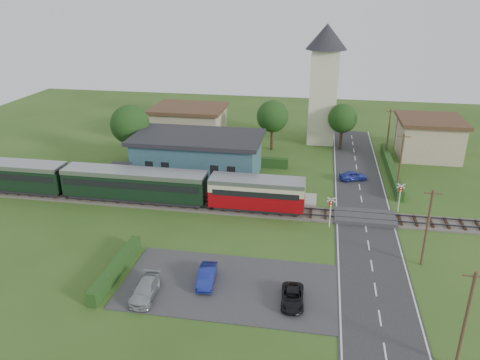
% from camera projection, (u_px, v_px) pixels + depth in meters
% --- Properties ---
extents(ground, '(120.00, 120.00, 0.00)m').
position_uv_depth(ground, '(266.00, 220.00, 48.02)').
color(ground, '#2D4C19').
extents(railway_track, '(76.00, 3.20, 0.49)m').
position_uv_depth(railway_track, '(268.00, 211.00, 49.80)').
color(railway_track, '#4C443D').
rests_on(railway_track, ground).
extents(road, '(6.00, 70.00, 0.05)m').
position_uv_depth(road, '(366.00, 228.00, 46.40)').
color(road, '#28282B').
rests_on(road, ground).
extents(car_park, '(17.00, 9.00, 0.08)m').
position_uv_depth(car_park, '(229.00, 286.00, 37.30)').
color(car_park, '#333335').
rests_on(car_park, ground).
extents(crossing_deck, '(6.20, 3.40, 0.45)m').
position_uv_depth(crossing_deck, '(365.00, 217.00, 48.15)').
color(crossing_deck, '#333335').
rests_on(crossing_deck, ground).
extents(platform, '(30.00, 3.00, 0.45)m').
position_uv_depth(platform, '(186.00, 192.00, 54.29)').
color(platform, gray).
rests_on(platform, ground).
extents(equipment_hut, '(2.30, 2.30, 2.55)m').
position_uv_depth(equipment_hut, '(120.00, 175.00, 55.01)').
color(equipment_hut, beige).
rests_on(equipment_hut, platform).
extents(station_building, '(16.00, 9.00, 5.30)m').
position_uv_depth(station_building, '(198.00, 155.00, 58.65)').
color(station_building, '#346275').
rests_on(station_building, ground).
extents(train, '(43.20, 2.90, 3.40)m').
position_uv_depth(train, '(108.00, 182.00, 51.93)').
color(train, '#232328').
rests_on(train, ground).
extents(church_tower, '(6.00, 6.00, 17.60)m').
position_uv_depth(church_tower, '(324.00, 76.00, 68.91)').
color(church_tower, beige).
rests_on(church_tower, ground).
extents(house_west, '(10.80, 8.80, 5.50)m').
position_uv_depth(house_west, '(190.00, 124.00, 72.19)').
color(house_west, tan).
rests_on(house_west, ground).
extents(house_east, '(8.80, 8.80, 5.50)m').
position_uv_depth(house_east, '(429.00, 137.00, 65.64)').
color(house_east, tan).
rests_on(house_east, ground).
extents(hedge_carpark, '(0.80, 9.00, 1.20)m').
position_uv_depth(hedge_carpark, '(116.00, 268.00, 38.62)').
color(hedge_carpark, '#193814').
rests_on(hedge_carpark, ground).
extents(hedge_roadside, '(0.80, 18.00, 1.20)m').
position_uv_depth(hedge_roadside, '(391.00, 169.00, 60.10)').
color(hedge_roadside, '#193814').
rests_on(hedge_roadside, ground).
extents(hedge_station, '(22.00, 0.80, 1.30)m').
position_uv_depth(hedge_station, '(207.00, 159.00, 63.53)').
color(hedge_station, '#193814').
rests_on(hedge_station, ground).
extents(tree_a, '(5.20, 5.20, 8.00)m').
position_uv_depth(tree_a, '(130.00, 125.00, 61.99)').
color(tree_a, '#332316').
rests_on(tree_a, ground).
extents(tree_b, '(4.60, 4.60, 7.34)m').
position_uv_depth(tree_b, '(272.00, 116.00, 67.43)').
color(tree_b, '#332316').
rests_on(tree_b, ground).
extents(tree_c, '(4.20, 4.20, 6.78)m').
position_uv_depth(tree_c, '(343.00, 119.00, 67.79)').
color(tree_c, '#332316').
rests_on(tree_c, ground).
extents(utility_pole_a, '(1.40, 0.22, 7.00)m').
position_uv_depth(utility_pole_a, '(466.00, 320.00, 27.95)').
color(utility_pole_a, '#473321').
rests_on(utility_pole_a, ground).
extents(utility_pole_b, '(1.40, 0.22, 7.00)m').
position_uv_depth(utility_pole_b, '(427.00, 227.00, 38.89)').
color(utility_pole_b, '#473321').
rests_on(utility_pole_b, ground).
extents(utility_pole_c, '(1.40, 0.22, 7.00)m').
position_uv_depth(utility_pole_c, '(400.00, 162.00, 53.49)').
color(utility_pole_c, '#473321').
rests_on(utility_pole_c, ground).
extents(utility_pole_d, '(1.40, 0.22, 7.00)m').
position_uv_depth(utility_pole_d, '(388.00, 133.00, 64.44)').
color(utility_pole_d, '#473321').
rests_on(utility_pole_d, ground).
extents(crossing_signal_near, '(0.84, 0.28, 3.28)m').
position_uv_depth(crossing_signal_near, '(331.00, 208.00, 45.81)').
color(crossing_signal_near, silver).
rests_on(crossing_signal_near, ground).
extents(crossing_signal_far, '(0.84, 0.28, 3.28)m').
position_uv_depth(crossing_signal_far, '(400.00, 193.00, 49.03)').
color(crossing_signal_far, silver).
rests_on(crossing_signal_far, ground).
extents(streetlamp_west, '(0.30, 0.30, 5.15)m').
position_uv_depth(streetlamp_west, '(135.00, 129.00, 68.66)').
color(streetlamp_west, '#3F3F47').
rests_on(streetlamp_west, ground).
extents(streetlamp_east, '(0.30, 0.30, 5.15)m').
position_uv_depth(streetlamp_east, '(396.00, 128.00, 68.93)').
color(streetlamp_east, '#3F3F47').
rests_on(streetlamp_east, ground).
extents(car_on_road, '(3.74, 2.59, 1.18)m').
position_uv_depth(car_on_road, '(353.00, 176.00, 57.83)').
color(car_on_road, '#2B39A1').
rests_on(car_on_road, road).
extents(car_park_blue, '(1.63, 3.78, 1.21)m').
position_uv_depth(car_park_blue, '(207.00, 276.00, 37.42)').
color(car_park_blue, navy).
rests_on(car_park_blue, car_park).
extents(car_park_silver, '(1.87, 4.20, 1.20)m').
position_uv_depth(car_park_silver, '(145.00, 290.00, 35.75)').
color(car_park_silver, '#999FA4').
rests_on(car_park_silver, car_park).
extents(car_park_dark, '(1.84, 3.68, 1.00)m').
position_uv_depth(car_park_dark, '(292.00, 297.00, 35.02)').
color(car_park_dark, black).
rests_on(car_park_dark, car_park).
extents(pedestrian_near, '(0.66, 0.46, 1.77)m').
position_uv_depth(pedestrian_near, '(251.00, 189.00, 52.29)').
color(pedestrian_near, gray).
rests_on(pedestrian_near, platform).
extents(pedestrian_far, '(0.83, 0.98, 1.78)m').
position_uv_depth(pedestrian_far, '(145.00, 180.00, 54.55)').
color(pedestrian_far, gray).
rests_on(pedestrian_far, platform).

